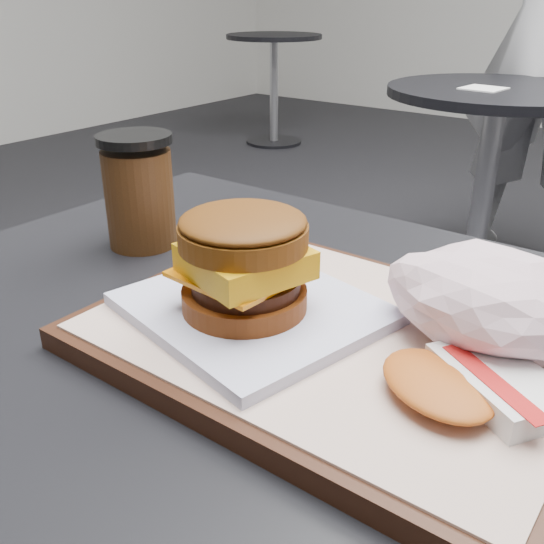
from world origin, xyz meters
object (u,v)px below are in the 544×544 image
(hash_brown, at_px, (471,383))
(coffee_cup, at_px, (139,193))
(customer_table, at_px, (280,487))
(crumpled_wrapper, at_px, (493,300))
(breakfast_sandwich, at_px, (247,273))
(neighbor_table, at_px, (490,150))
(serving_tray, at_px, (336,339))

(hash_brown, bearing_deg, coffee_cup, 168.53)
(customer_table, distance_m, crumpled_wrapper, 0.29)
(breakfast_sandwich, height_order, neighbor_table, breakfast_sandwich)
(customer_table, relative_size, neighbor_table, 1.07)
(serving_tray, relative_size, hash_brown, 2.81)
(coffee_cup, bearing_deg, serving_tray, -11.58)
(coffee_cup, distance_m, neighbor_table, 1.63)
(serving_tray, distance_m, hash_brown, 0.12)
(hash_brown, height_order, coffee_cup, coffee_cup)
(customer_table, height_order, coffee_cup, coffee_cup)
(breakfast_sandwich, height_order, coffee_cup, coffee_cup)
(coffee_cup, relative_size, neighbor_table, 0.17)
(crumpled_wrapper, distance_m, coffee_cup, 0.39)
(breakfast_sandwich, relative_size, neighbor_table, 0.30)
(breakfast_sandwich, distance_m, crumpled_wrapper, 0.19)
(customer_table, bearing_deg, neighbor_table, 101.98)
(neighbor_table, bearing_deg, hash_brown, -72.68)
(customer_table, distance_m, hash_brown, 0.28)
(serving_tray, relative_size, crumpled_wrapper, 2.43)
(serving_tray, bearing_deg, hash_brown, -11.22)
(neighbor_table, bearing_deg, coffee_cup, -85.77)
(customer_table, xyz_separation_m, breakfast_sandwich, (-0.01, -0.03, 0.24))
(crumpled_wrapper, bearing_deg, breakfast_sandwich, -154.00)
(breakfast_sandwich, xyz_separation_m, coffee_cup, (-0.22, 0.09, 0.00))
(coffee_cup, bearing_deg, hash_brown, -11.47)
(crumpled_wrapper, xyz_separation_m, coffee_cup, (-0.39, 0.01, 0.00))
(customer_table, bearing_deg, breakfast_sandwich, -104.81)
(hash_brown, relative_size, neighbor_table, 0.18)
(serving_tray, bearing_deg, coffee_cup, 168.42)
(crumpled_wrapper, height_order, coffee_cup, coffee_cup)
(crumpled_wrapper, bearing_deg, coffee_cup, 179.09)
(customer_table, xyz_separation_m, coffee_cup, (-0.23, 0.05, 0.25))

